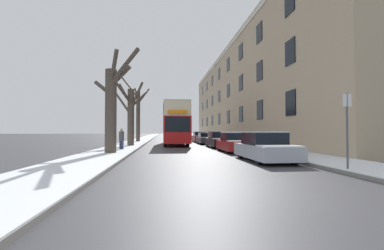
{
  "coord_description": "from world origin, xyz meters",
  "views": [
    {
      "loc": [
        -2.06,
        -6.31,
        1.45
      ],
      "look_at": [
        0.5,
        16.36,
        2.02
      ],
      "focal_mm": 24.0,
      "sensor_mm": 36.0,
      "label": 1
    }
  ],
  "objects_px": {
    "bare_tree_left_1": "(130,113)",
    "street_sign_post": "(347,127)",
    "parked_car_3": "(207,139)",
    "pedestrian_left_sidewalk": "(121,139)",
    "parked_car_4": "(200,137)",
    "parked_car_2": "(218,140)",
    "bare_tree_left_0": "(112,106)",
    "double_decker_bus": "(175,122)",
    "parked_car_1": "(234,143)",
    "parked_car_0": "(265,147)",
    "bare_tree_left_2": "(138,114)"
  },
  "relations": [
    {
      "from": "parked_car_2",
      "to": "bare_tree_left_1",
      "type": "bearing_deg",
      "value": 169.1
    },
    {
      "from": "parked_car_0",
      "to": "parked_car_4",
      "type": "xyz_separation_m",
      "value": [
        0.0,
        22.36,
        0.0
      ]
    },
    {
      "from": "parked_car_2",
      "to": "bare_tree_left_0",
      "type": "bearing_deg",
      "value": -140.15
    },
    {
      "from": "bare_tree_left_1",
      "to": "parked_car_1",
      "type": "xyz_separation_m",
      "value": [
        8.0,
        -6.75,
        -2.51
      ]
    },
    {
      "from": "parked_car_3",
      "to": "double_decker_bus",
      "type": "bearing_deg",
      "value": -160.5
    },
    {
      "from": "bare_tree_left_2",
      "to": "parked_car_0",
      "type": "relative_size",
      "value": 1.96
    },
    {
      "from": "parked_car_0",
      "to": "bare_tree_left_2",
      "type": "bearing_deg",
      "value": 110.45
    },
    {
      "from": "bare_tree_left_1",
      "to": "parked_car_3",
      "type": "relative_size",
      "value": 1.41
    },
    {
      "from": "parked_car_3",
      "to": "street_sign_post",
      "type": "xyz_separation_m",
      "value": [
        1.4,
        -20.82,
        0.97
      ]
    },
    {
      "from": "parked_car_2",
      "to": "street_sign_post",
      "type": "height_order",
      "value": "street_sign_post"
    },
    {
      "from": "double_decker_bus",
      "to": "parked_car_3",
      "type": "height_order",
      "value": "double_decker_bus"
    },
    {
      "from": "street_sign_post",
      "to": "parked_car_2",
      "type": "bearing_deg",
      "value": 95.48
    },
    {
      "from": "bare_tree_left_0",
      "to": "pedestrian_left_sidewalk",
      "type": "distance_m",
      "value": 3.75
    },
    {
      "from": "parked_car_1",
      "to": "pedestrian_left_sidewalk",
      "type": "bearing_deg",
      "value": 168.85
    },
    {
      "from": "parked_car_3",
      "to": "parked_car_1",
      "type": "bearing_deg",
      "value": -90.0
    },
    {
      "from": "parked_car_1",
      "to": "parked_car_4",
      "type": "bearing_deg",
      "value": 90.0
    },
    {
      "from": "bare_tree_left_0",
      "to": "parked_car_0",
      "type": "relative_size",
      "value": 1.44
    },
    {
      "from": "double_decker_bus",
      "to": "parked_car_2",
      "type": "relative_size",
      "value": 2.27
    },
    {
      "from": "double_decker_bus",
      "to": "bare_tree_left_2",
      "type": "bearing_deg",
      "value": 125.08
    },
    {
      "from": "double_decker_bus",
      "to": "parked_car_4",
      "type": "distance_m",
      "value": 7.87
    },
    {
      "from": "bare_tree_left_1",
      "to": "parked_car_3",
      "type": "height_order",
      "value": "bare_tree_left_1"
    },
    {
      "from": "bare_tree_left_1",
      "to": "parked_car_4",
      "type": "xyz_separation_m",
      "value": [
        8.0,
        10.13,
        -2.5
      ]
    },
    {
      "from": "bare_tree_left_0",
      "to": "parked_car_2",
      "type": "height_order",
      "value": "bare_tree_left_0"
    },
    {
      "from": "bare_tree_left_2",
      "to": "parked_car_2",
      "type": "distance_m",
      "value": 14.49
    },
    {
      "from": "parked_car_0",
      "to": "parked_car_3",
      "type": "distance_m",
      "value": 16.94
    },
    {
      "from": "bare_tree_left_0",
      "to": "parked_car_2",
      "type": "distance_m",
      "value": 10.78
    },
    {
      "from": "bare_tree_left_0",
      "to": "parked_car_3",
      "type": "bearing_deg",
      "value": 58.11
    },
    {
      "from": "double_decker_bus",
      "to": "parked_car_0",
      "type": "xyz_separation_m",
      "value": [
        3.67,
        -15.64,
        -1.78
      ]
    },
    {
      "from": "bare_tree_left_2",
      "to": "double_decker_bus",
      "type": "distance_m",
      "value": 8.11
    },
    {
      "from": "bare_tree_left_2",
      "to": "parked_car_2",
      "type": "xyz_separation_m",
      "value": [
        8.27,
        -11.49,
        -3.1
      ]
    },
    {
      "from": "bare_tree_left_0",
      "to": "parked_car_0",
      "type": "bearing_deg",
      "value": -26.03
    },
    {
      "from": "double_decker_bus",
      "to": "pedestrian_left_sidewalk",
      "type": "relative_size",
      "value": 6.14
    },
    {
      "from": "bare_tree_left_0",
      "to": "street_sign_post",
      "type": "distance_m",
      "value": 12.38
    },
    {
      "from": "bare_tree_left_1",
      "to": "double_decker_bus",
      "type": "bearing_deg",
      "value": 38.23
    },
    {
      "from": "parked_car_4",
      "to": "street_sign_post",
      "type": "distance_m",
      "value": 26.3
    },
    {
      "from": "double_decker_bus",
      "to": "parked_car_0",
      "type": "bearing_deg",
      "value": -76.77
    },
    {
      "from": "parked_car_2",
      "to": "street_sign_post",
      "type": "bearing_deg",
      "value": -84.52
    },
    {
      "from": "parked_car_1",
      "to": "pedestrian_left_sidewalk",
      "type": "relative_size",
      "value": 2.4
    },
    {
      "from": "parked_car_1",
      "to": "street_sign_post",
      "type": "distance_m",
      "value": 9.51
    },
    {
      "from": "parked_car_0",
      "to": "parked_car_4",
      "type": "bearing_deg",
      "value": 90.0
    },
    {
      "from": "bare_tree_left_0",
      "to": "street_sign_post",
      "type": "xyz_separation_m",
      "value": [
        9.48,
        -7.83,
        -1.42
      ]
    },
    {
      "from": "double_decker_bus",
      "to": "parked_car_1",
      "type": "bearing_deg",
      "value": -70.11
    },
    {
      "from": "parked_car_2",
      "to": "parked_car_0",
      "type": "bearing_deg",
      "value": -90.0
    },
    {
      "from": "bare_tree_left_0",
      "to": "parked_car_2",
      "type": "relative_size",
      "value": 1.4
    },
    {
      "from": "parked_car_4",
      "to": "pedestrian_left_sidewalk",
      "type": "height_order",
      "value": "pedestrian_left_sidewalk"
    },
    {
      "from": "street_sign_post",
      "to": "parked_car_1",
      "type": "bearing_deg",
      "value": 98.49
    },
    {
      "from": "bare_tree_left_1",
      "to": "street_sign_post",
      "type": "height_order",
      "value": "bare_tree_left_1"
    },
    {
      "from": "parked_car_3",
      "to": "pedestrian_left_sidewalk",
      "type": "height_order",
      "value": "pedestrian_left_sidewalk"
    },
    {
      "from": "bare_tree_left_1",
      "to": "street_sign_post",
      "type": "xyz_separation_m",
      "value": [
        9.39,
        -16.12,
        -1.58
      ]
    },
    {
      "from": "pedestrian_left_sidewalk",
      "to": "parked_car_4",
      "type": "bearing_deg",
      "value": 92.19
    }
  ]
}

